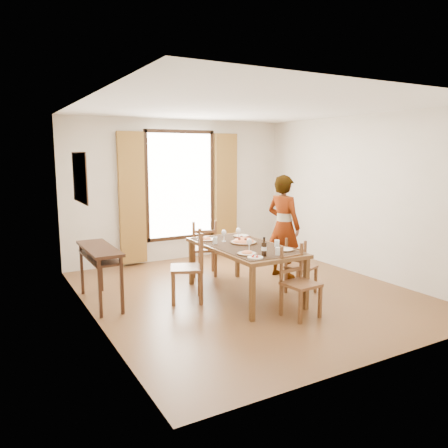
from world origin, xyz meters
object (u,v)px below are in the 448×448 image
dining_table (244,249)px  console_table (99,255)px  man (283,226)px  pasta_platter (244,240)px

dining_table → console_table: bearing=160.0°
man → dining_table: bearing=99.7°
console_table → man: 3.03m
dining_table → pasta_platter: 0.18m
console_table → man: bearing=-2.7°
console_table → dining_table: size_ratio=0.63×
dining_table → pasta_platter: size_ratio=4.74×
console_table → man: size_ratio=0.70×
man → pasta_platter: size_ratio=4.29×
console_table → pasta_platter: size_ratio=3.00×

